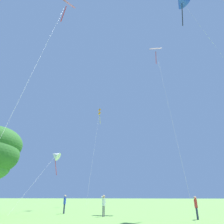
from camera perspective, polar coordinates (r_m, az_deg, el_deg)
kite_black_large at (r=32.99m, az=12.25°, el=15.86°), size 2.07×11.82×23.55m
kite_orange_box at (r=41.23m, az=-3.54°, el=-0.20°), size 1.48×10.98×18.17m
kite_blue_delta at (r=33.93m, az=18.80°, el=27.67°), size 5.31×9.04×28.16m
kite_white_distant at (r=29.32m, az=-15.58°, el=-11.63°), size 1.46×8.56×7.48m
kite_pink_low at (r=31.26m, az=-12.96°, el=26.83°), size 4.21×13.31×27.09m
person_in_blue_jacket at (r=17.70m, az=22.48°, el=-23.02°), size 0.21×0.50×1.56m
person_with_spool at (r=22.49m, az=-13.14°, el=-23.42°), size 0.23×0.55×1.70m
person_far_back at (r=18.89m, az=-2.36°, el=-24.24°), size 0.35×0.50×1.67m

